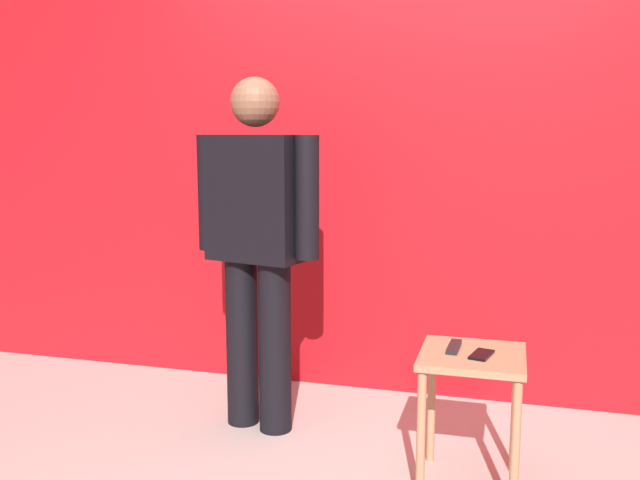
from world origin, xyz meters
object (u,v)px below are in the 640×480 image
Objects in this scene: standing_person at (257,237)px; tv_remote at (454,347)px; cell_phone at (482,355)px; side_table at (472,380)px.

standing_person reaches higher than tv_remote.
standing_person is at bearing 175.80° from cell_phone.
tv_remote is (0.98, -0.30, -0.38)m from standing_person.
standing_person is 1.10m from tv_remote.
tv_remote reaches higher than cell_phone.
cell_phone reaches higher than side_table.
cell_phone is 0.85× the size of tv_remote.
tv_remote reaches higher than side_table.
cell_phone is (1.10, -0.36, -0.39)m from standing_person.
cell_phone is (0.04, -0.03, 0.12)m from side_table.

